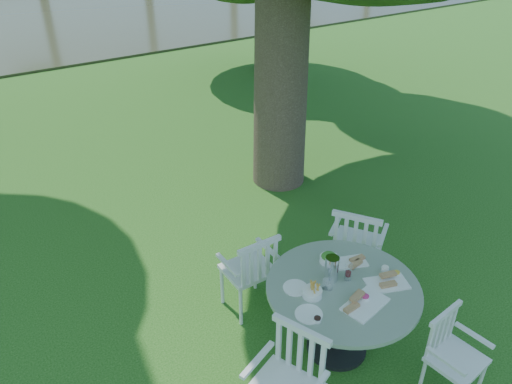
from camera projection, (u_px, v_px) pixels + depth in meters
ground at (265, 261)px, 5.84m from camera, size 140.00×140.00×0.00m
table at (342, 299)px, 4.42m from camera, size 1.35×1.35×0.77m
chair_ne at (356, 243)px, 5.18m from camera, size 0.67×0.68×0.99m
chair_nw at (253, 269)px, 4.88m from camera, size 0.47×0.44×0.93m
chair_sw at (291, 375)px, 3.77m from camera, size 0.61×0.63×0.97m
chair_se at (449, 349)px, 4.10m from camera, size 0.46×0.43×0.83m
tableware at (337, 279)px, 4.34m from camera, size 1.12×0.85×0.24m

